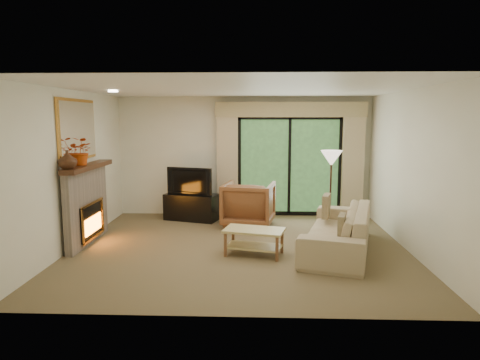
{
  "coord_description": "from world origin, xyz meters",
  "views": [
    {
      "loc": [
        0.27,
        -6.88,
        2.15
      ],
      "look_at": [
        0.0,
        0.3,
        1.1
      ],
      "focal_mm": 32.0,
      "sensor_mm": 36.0,
      "label": 1
    }
  ],
  "objects_px": {
    "media_console": "(192,207)",
    "coffee_table": "(254,242)",
    "sofa": "(338,229)",
    "armchair": "(249,204)"
  },
  "relations": [
    {
      "from": "media_console",
      "to": "armchair",
      "type": "relative_size",
      "value": 1.13
    },
    {
      "from": "media_console",
      "to": "sofa",
      "type": "relative_size",
      "value": 0.46
    },
    {
      "from": "armchair",
      "to": "media_console",
      "type": "bearing_deg",
      "value": -12.17
    },
    {
      "from": "media_console",
      "to": "armchair",
      "type": "bearing_deg",
      "value": -5.64
    },
    {
      "from": "sofa",
      "to": "armchair",
      "type": "bearing_deg",
      "value": -120.05
    },
    {
      "from": "armchair",
      "to": "coffee_table",
      "type": "height_order",
      "value": "armchair"
    },
    {
      "from": "sofa",
      "to": "coffee_table",
      "type": "bearing_deg",
      "value": -62.41
    },
    {
      "from": "media_console",
      "to": "sofa",
      "type": "bearing_deg",
      "value": -20.37
    },
    {
      "from": "media_console",
      "to": "coffee_table",
      "type": "bearing_deg",
      "value": -43.4
    },
    {
      "from": "media_console",
      "to": "sofa",
      "type": "height_order",
      "value": "sofa"
    }
  ]
}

